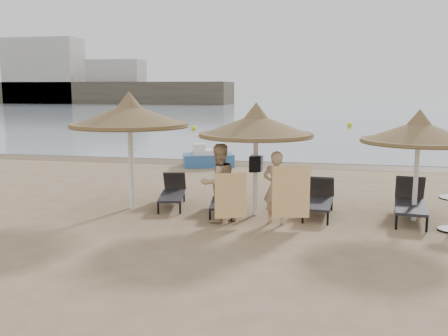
# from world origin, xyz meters

# --- Properties ---
(ground) EXTENTS (160.00, 160.00, 0.00)m
(ground) POSITION_xyz_m (0.00, 0.00, 0.00)
(ground) COLOR #9A8060
(ground) RESTS_ON ground
(sea) EXTENTS (200.00, 140.00, 0.03)m
(sea) POSITION_xyz_m (0.00, 80.00, 0.01)
(sea) COLOR gray
(sea) RESTS_ON ground
(wet_sand_strip) EXTENTS (200.00, 1.60, 0.01)m
(wet_sand_strip) POSITION_xyz_m (0.00, 9.40, 0.00)
(wet_sand_strip) COLOR brown
(wet_sand_strip) RESTS_ON ground
(far_shore) EXTENTS (150.00, 54.80, 12.00)m
(far_shore) POSITION_xyz_m (-25.10, 77.82, 2.91)
(far_shore) COLOR brown
(far_shore) RESTS_ON ground
(palapa_left) EXTENTS (3.01, 3.01, 2.99)m
(palapa_left) POSITION_xyz_m (-2.84, 1.40, 2.38)
(palapa_left) COLOR white
(palapa_left) RESTS_ON ground
(palapa_center) EXTENTS (2.76, 2.76, 2.74)m
(palapa_center) POSITION_xyz_m (0.37, 1.33, 2.18)
(palapa_center) COLOR white
(palapa_center) RESTS_ON ground
(palapa_right) EXTENTS (2.62, 2.62, 2.60)m
(palapa_right) POSITION_xyz_m (4.08, 1.59, 2.07)
(palapa_right) COLOR white
(palapa_right) RESTS_ON ground
(lounger_far_left) EXTENTS (0.94, 1.86, 0.80)m
(lounger_far_left) POSITION_xyz_m (-1.91, 1.95, 0.36)
(lounger_far_left) COLOR black
(lounger_far_left) RESTS_ON ground
(lounger_near_left) EXTENTS (0.80, 1.75, 0.75)m
(lounger_near_left) POSITION_xyz_m (-0.46, 1.47, 0.34)
(lounger_near_left) COLOR black
(lounger_near_left) RESTS_ON ground
(lounger_near_right) EXTENTS (0.76, 1.92, 0.84)m
(lounger_near_right) POSITION_xyz_m (1.90, 1.79, 0.38)
(lounger_near_right) COLOR black
(lounger_near_right) RESTS_ON ground
(lounger_far_right) EXTENTS (0.93, 2.13, 0.92)m
(lounger_far_right) POSITION_xyz_m (4.02, 1.77, 0.41)
(lounger_far_right) COLOR black
(lounger_far_right) RESTS_ON ground
(person_left) EXTENTS (1.15, 1.11, 2.11)m
(person_left) POSITION_xyz_m (-0.37, 0.56, 1.06)
(person_left) COLOR tan
(person_left) RESTS_ON ground
(person_right) EXTENTS (0.98, 0.72, 1.94)m
(person_right) POSITION_xyz_m (0.94, 0.65, 0.97)
(person_right) COLOR tan
(person_right) RESTS_ON ground
(towel_left) EXTENTS (0.67, 0.33, 1.02)m
(towel_left) POSITION_xyz_m (-0.02, 0.21, 0.71)
(towel_left) COLOR orange
(towel_left) RESTS_ON ground
(towel_right) EXTENTS (0.82, 0.16, 1.16)m
(towel_right) POSITION_xyz_m (1.29, 0.40, 0.80)
(towel_right) COLOR orange
(towel_right) RESTS_ON ground
(bag_patterned) EXTENTS (0.32, 0.17, 0.38)m
(bag_patterned) POSITION_xyz_m (0.37, 1.51, 1.25)
(bag_patterned) COLOR white
(bag_patterned) RESTS_ON ground
(bag_dark) EXTENTS (0.28, 0.19, 0.38)m
(bag_dark) POSITION_xyz_m (0.37, 1.17, 1.27)
(bag_dark) COLOR black
(bag_dark) RESTS_ON ground
(pedal_boat) EXTENTS (2.21, 1.73, 0.90)m
(pedal_boat) POSITION_xyz_m (-2.53, 8.51, 0.34)
(pedal_boat) COLOR #2F619D
(pedal_boat) RESTS_ON ground
(buoy_left) EXTENTS (0.34, 0.34, 0.34)m
(buoy_left) POSITION_xyz_m (-7.31, 24.33, 0.17)
(buoy_left) COLOR yellow
(buoy_left) RESTS_ON ground
(buoy_mid) EXTENTS (0.38, 0.38, 0.38)m
(buoy_mid) POSITION_xyz_m (3.85, 29.57, 0.19)
(buoy_mid) COLOR yellow
(buoy_mid) RESTS_ON ground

